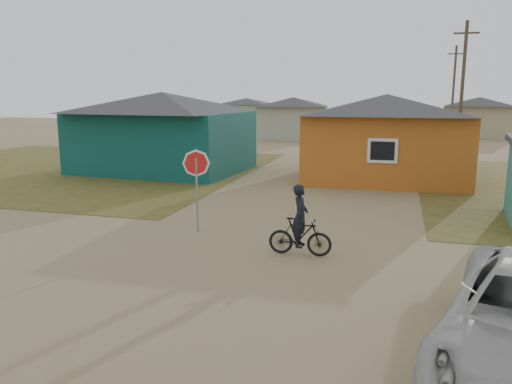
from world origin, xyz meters
TOP-DOWN VIEW (x-y plane):
  - ground at (0.00, 0.00)m, footprint 120.00×120.00m
  - grass_nw at (-14.00, 13.00)m, footprint 20.00×18.00m
  - house_teal at (-8.50, 13.50)m, footprint 8.93×7.08m
  - house_yellow at (2.50, 14.00)m, footprint 7.72×6.76m
  - house_pale_west at (-6.00, 34.00)m, footprint 7.04×6.15m
  - house_beige_east at (10.00, 40.00)m, footprint 6.95×6.05m
  - house_pale_north at (-14.00, 46.00)m, footprint 6.28×5.81m
  - utility_pole_near at (6.50, 22.00)m, footprint 1.40×0.20m
  - utility_pole_far at (7.50, 38.00)m, footprint 1.40×0.20m
  - stop_sign at (-2.37, 3.22)m, footprint 0.78×0.06m
  - cyclist at (0.89, 1.90)m, footprint 1.58×0.57m

SIDE VIEW (x-z plane):
  - ground at x=0.00m, z-range 0.00..0.00m
  - grass_nw at x=-14.00m, z-range 0.00..0.01m
  - cyclist at x=0.89m, z-range -0.24..1.53m
  - house_pale_north at x=-14.00m, z-range 0.05..3.45m
  - stop_sign at x=-2.37m, z-range 0.57..2.95m
  - house_pale_west at x=-6.00m, z-range 0.06..3.66m
  - house_beige_east at x=10.00m, z-range 0.06..3.66m
  - house_yellow at x=2.50m, z-range 0.05..3.95m
  - house_teal at x=-8.50m, z-range 0.05..4.05m
  - utility_pole_near at x=6.50m, z-range 0.14..8.14m
  - utility_pole_far at x=7.50m, z-range 0.14..8.14m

